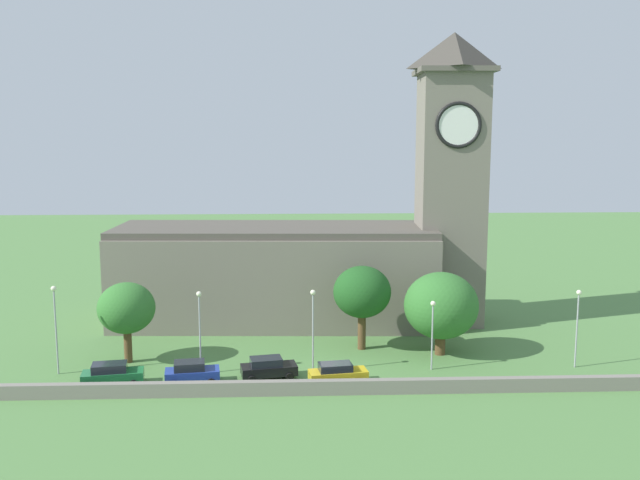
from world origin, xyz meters
The scene contains 15 objects.
ground_plane centered at (0.00, 15.00, 0.00)m, with size 200.00×200.00×0.00m, color #517F42.
church centered at (-0.72, 16.47, 7.66)m, with size 39.24×13.12×29.96m.
quay_barrier centered at (0.00, -4.85, 0.56)m, with size 52.43×0.70×1.12m, color gray.
car_green centered at (-18.00, -2.29, 0.94)m, with size 5.00×2.74×1.85m.
car_blue centered at (-11.71, -2.12, 0.94)m, with size 4.51×2.66×1.86m.
car_black centered at (-5.61, -1.06, 0.88)m, with size 4.81×2.88×1.73m.
car_yellow centered at (0.00, -2.53, 0.85)m, with size 4.88×2.59×1.68m.
streetlamp_west_end centered at (-23.19, 0.64, 4.98)m, with size 0.44×0.44×7.53m.
streetlamp_west_mid centered at (-11.27, 0.20, 4.71)m, with size 0.44×0.44×7.07m.
streetlamp_central centered at (-1.88, 0.21, 4.73)m, with size 0.44×0.44×7.10m.
streetlamp_east_mid centered at (8.24, 0.49, 4.09)m, with size 0.44×0.44×5.99m.
streetlamp_east_end centered at (20.69, 0.55, 4.56)m, with size 0.44×0.44×6.80m.
tree_by_tower centered at (2.85, 6.42, 5.40)m, with size 5.34×5.34×7.86m.
tree_churchyard centered at (9.82, 4.53, 4.54)m, with size 6.70×6.70×7.58m.
tree_riverside_east centered at (-18.02, 3.48, 4.85)m, with size 4.97×4.97×7.13m.
Camera 1 is at (-3.62, -56.51, 20.10)m, focal length 39.42 mm.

